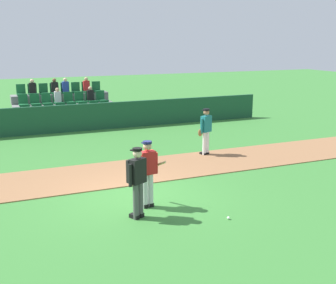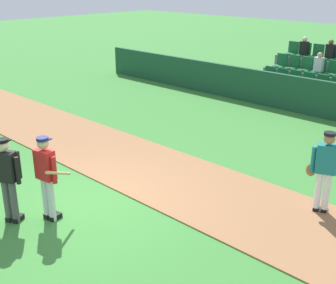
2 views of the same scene
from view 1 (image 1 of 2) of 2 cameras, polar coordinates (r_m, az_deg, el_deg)
ground_plane at (r=12.10m, az=-4.26°, el=-7.21°), size 80.00×80.00×0.00m
infield_dirt_path at (r=14.14m, az=-7.21°, el=-4.15°), size 28.00×2.75×0.03m
dugout_fence at (r=20.78m, az=-12.66°, el=3.07°), size 20.00×0.16×1.29m
stadium_bleachers at (r=22.62m, az=-13.53°, el=3.82°), size 5.00×2.95×2.30m
batter_red_jersey at (r=11.07m, az=-2.69°, el=-3.88°), size 0.72×0.74×1.76m
umpire_home_plate at (r=10.41m, az=-4.09°, el=-4.85°), size 0.54×0.44×1.76m
runner_teal_jersey at (r=16.13m, az=4.98°, el=1.57°), size 0.66×0.41×1.76m
baseball at (r=10.73m, az=7.97°, el=-9.88°), size 0.07×0.07×0.07m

